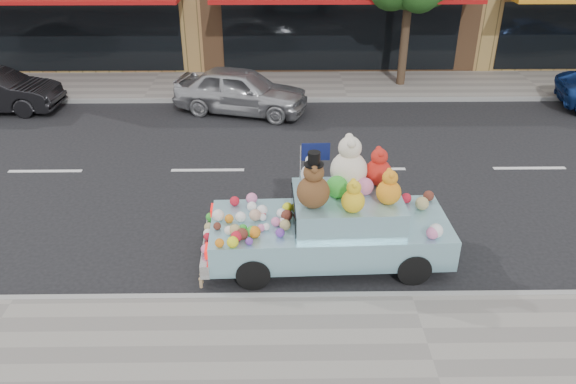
{
  "coord_description": "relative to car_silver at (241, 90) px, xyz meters",
  "views": [
    {
      "loc": [
        -2.19,
        -12.45,
        6.15
      ],
      "look_at": [
        -2.06,
        -3.45,
        1.25
      ],
      "focal_mm": 35.0,
      "sensor_mm": 36.0,
      "label": 1
    }
  ],
  "objects": [
    {
      "name": "far_sidewalk",
      "position": [
        3.39,
        2.42,
        -0.64
      ],
      "size": [
        60.0,
        3.0,
        0.12
      ],
      "primitive_type": "cube",
      "color": "gray",
      "rests_on": "ground"
    },
    {
      "name": "near_sidewalk",
      "position": [
        3.39,
        -10.58,
        -0.64
      ],
      "size": [
        60.0,
        3.0,
        0.12
      ],
      "primitive_type": "cube",
      "color": "gray",
      "rests_on": "ground"
    },
    {
      "name": "near_kerb",
      "position": [
        3.39,
        -9.08,
        -0.63
      ],
      "size": [
        60.0,
        0.12,
        0.13
      ],
      "primitive_type": "cube",
      "color": "gray",
      "rests_on": "ground"
    },
    {
      "name": "ground",
      "position": [
        3.39,
        -4.08,
        -0.7
      ],
      "size": [
        120.0,
        120.0,
        0.0
      ],
      "primitive_type": "plane",
      "color": "black",
      "rests_on": "ground"
    },
    {
      "name": "car_silver",
      "position": [
        0.0,
        0.0,
        0.0
      ],
      "size": [
        4.38,
        2.71,
        1.39
      ],
      "primitive_type": "imported",
      "rotation": [
        0.0,
        0.0,
        1.29
      ],
      "color": "#B0B0B5",
      "rests_on": "ground"
    },
    {
      "name": "art_car",
      "position": [
        2.13,
        -7.87,
        0.13
      ],
      "size": [
        4.54,
        1.91,
        2.37
      ],
      "rotation": [
        0.0,
        0.0,
        0.03
      ],
      "color": "black",
      "rests_on": "ground"
    },
    {
      "name": "far_kerb",
      "position": [
        3.39,
        0.92,
        -0.63
      ],
      "size": [
        60.0,
        0.12,
        0.13
      ],
      "primitive_type": "cube",
      "color": "gray",
      "rests_on": "ground"
    }
  ]
}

